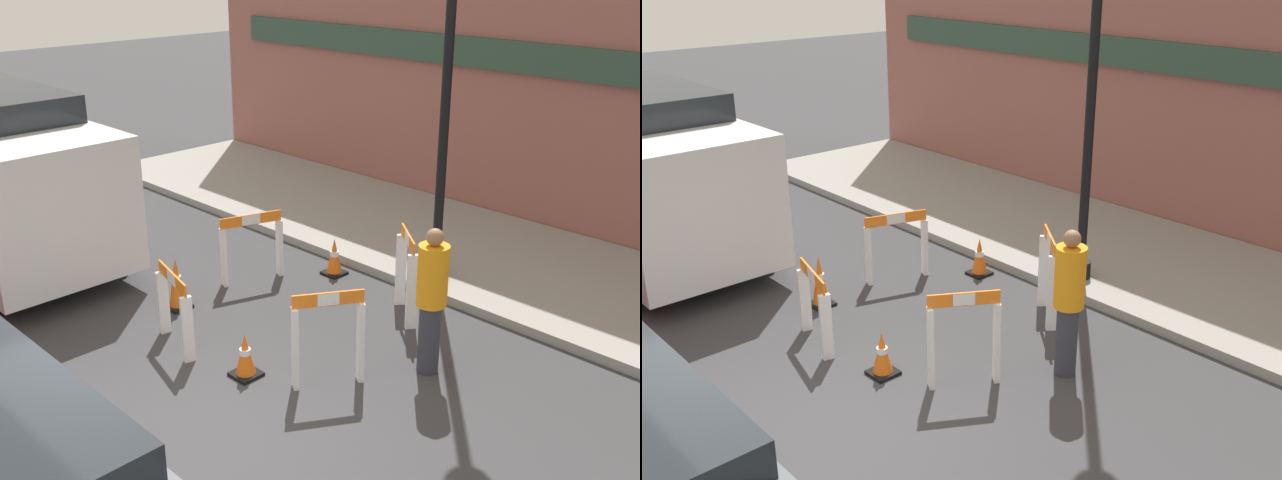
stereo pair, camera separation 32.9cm
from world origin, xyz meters
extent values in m
plane|color=#38383A|center=(0.00, 0.00, 0.00)|extent=(60.00, 60.00, 0.00)
cube|color=gray|center=(0.00, 6.20, 0.06)|extent=(18.00, 3.39, 0.13)
cube|color=#93564C|center=(0.00, 7.97, 2.75)|extent=(18.00, 0.12, 5.50)
cube|color=#2D4738|center=(0.00, 7.86, 2.80)|extent=(16.20, 0.10, 0.50)
cylinder|color=black|center=(-0.71, 4.93, 0.25)|extent=(0.29, 0.29, 0.24)
cylinder|color=black|center=(-0.71, 4.93, 2.96)|extent=(0.13, 0.13, 5.67)
cube|color=white|center=(-2.16, 1.39, 0.41)|extent=(0.09, 0.14, 0.82)
cube|color=white|center=(-1.38, 1.20, 0.41)|extent=(0.09, 0.14, 0.82)
cube|color=orange|center=(-1.77, 1.30, 0.89)|extent=(0.84, 0.23, 0.15)
cube|color=white|center=(-1.77, 1.30, 0.89)|extent=(0.26, 0.09, 0.14)
cube|color=white|center=(-0.11, 1.69, 0.47)|extent=(0.14, 0.12, 0.95)
cube|color=white|center=(0.27, 2.30, 0.47)|extent=(0.14, 0.12, 0.95)
cube|color=orange|center=(0.08, 1.99, 1.02)|extent=(0.43, 0.67, 0.15)
cube|color=white|center=(0.08, 1.99, 1.02)|extent=(0.15, 0.21, 0.13)
cube|color=white|center=(-0.10, 3.63, 0.50)|extent=(0.13, 0.14, 0.99)
cube|color=white|center=(-0.63, 4.06, 0.50)|extent=(0.13, 0.14, 0.99)
cube|color=orange|center=(-0.37, 3.85, 1.07)|extent=(0.59, 0.49, 0.15)
cube|color=white|center=(-0.37, 3.85, 1.07)|extent=(0.19, 0.16, 0.14)
cube|color=white|center=(-2.48, 3.57, 0.42)|extent=(0.14, 0.10, 0.84)
cube|color=white|center=(-2.74, 2.77, 0.42)|extent=(0.14, 0.10, 0.84)
cube|color=orange|center=(-2.61, 3.17, 0.92)|extent=(0.30, 0.87, 0.15)
cube|color=white|center=(-2.61, 3.17, 0.92)|extent=(0.11, 0.27, 0.14)
cube|color=black|center=(-2.62, 1.90, 0.02)|extent=(0.30, 0.30, 0.04)
cone|color=orange|center=(-2.62, 1.90, 0.38)|extent=(0.22, 0.23, 0.68)
cylinder|color=white|center=(-2.62, 1.90, 0.41)|extent=(0.13, 0.13, 0.09)
cube|color=black|center=(-0.68, 1.46, 0.02)|extent=(0.30, 0.30, 0.04)
cone|color=orange|center=(-0.68, 1.46, 0.28)|extent=(0.23, 0.23, 0.48)
cylinder|color=white|center=(-0.68, 1.46, 0.30)|extent=(0.13, 0.13, 0.07)
cube|color=black|center=(-1.93, 4.15, 0.02)|extent=(0.30, 0.30, 0.04)
cone|color=orange|center=(-1.93, 4.15, 0.30)|extent=(0.22, 0.22, 0.52)
cylinder|color=white|center=(-1.93, 4.15, 0.32)|extent=(0.13, 0.13, 0.07)
cylinder|color=#33333D|center=(0.67, 2.98, 0.41)|extent=(0.28, 0.28, 0.83)
cylinder|color=orange|center=(0.67, 2.98, 1.17)|extent=(0.39, 0.39, 0.69)
sphere|color=#8E6647|center=(0.67, 2.98, 1.61)|extent=(0.22, 0.22, 0.19)
cylinder|color=black|center=(-0.59, -1.06, 0.30)|extent=(0.60, 0.18, 0.60)
cylinder|color=black|center=(-4.38, 1.99, 0.30)|extent=(0.60, 0.18, 0.60)
cylinder|color=black|center=(-7.61, 1.99, 0.30)|extent=(0.60, 0.18, 0.60)
camera|label=1|loc=(5.02, -3.00, 4.44)|focal=42.00mm
camera|label=2|loc=(5.24, -2.77, 4.44)|focal=42.00mm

